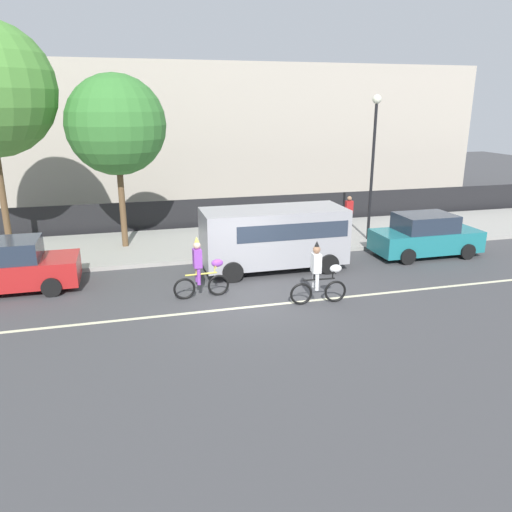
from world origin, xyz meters
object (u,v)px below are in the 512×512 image
Objects in this scene: parade_cyclist_zebra at (319,276)px; street_lamp_post at (374,147)px; pedestrian_onlooker at (349,213)px; parked_van_grey at (276,234)px; parked_car_red at (9,267)px; parked_car_teal at (425,236)px; parade_cyclist_purple at (202,271)px.

parade_cyclist_zebra is 8.02m from street_lamp_post.
pedestrian_onlooker is at bearing 59.30° from parade_cyclist_zebra.
parked_car_red is (-8.69, 0.03, -0.50)m from parked_van_grey.
parked_car_teal is (5.78, 3.51, -0.06)m from parade_cyclist_zebra.
parked_van_grey is at bearing -140.69° from pedestrian_onlooker.
parked_car_teal is at bearing 13.43° from parade_cyclist_purple.
parade_cyclist_zebra is 9.63m from parked_car_red.
parked_van_grey reaches higher than parade_cyclist_zebra.
parade_cyclist_purple is at bearing -150.23° from street_lamp_post.
parked_car_red is at bearing -164.45° from pedestrian_onlooker.
parked_car_teal and parked_car_red have the same top height.
parked_van_grey is at bearing -0.21° from parked_car_red.
parade_cyclist_zebra is 0.47× the size of parked_car_red.
parked_car_teal is at bearing -67.05° from pedestrian_onlooker.
parade_cyclist_zebra is 3.48m from parked_van_grey.
street_lamp_post reaches higher than parked_van_grey.
parked_van_grey is at bearing 35.08° from parade_cyclist_purple.
parade_cyclist_zebra is at bearing -21.10° from parked_car_red.
street_lamp_post is at bearing 9.85° from parked_car_red.
parked_car_teal is at bearing 0.75° from parked_van_grey.
parade_cyclist_purple reaches higher than parked_car_red.
pedestrian_onlooker is (13.23, 3.68, 0.23)m from parked_car_red.
parked_van_grey is 1.22× the size of parked_car_teal.
parked_van_grey is (-0.29, 3.44, 0.44)m from parade_cyclist_zebra.
parade_cyclist_zebra is 0.47× the size of parked_car_teal.
pedestrian_onlooker is at bearing 15.55° from parked_car_red.
parade_cyclist_zebra reaches higher than parked_car_teal.
parked_car_red is 14.10m from street_lamp_post.
street_lamp_post is at bearing -77.41° from pedestrian_onlooker.
parked_van_grey is (2.96, 2.08, 0.44)m from parade_cyclist_purple.
parked_car_teal is at bearing -61.66° from street_lamp_post.
street_lamp_post is (-1.24, 2.30, 3.21)m from parked_car_teal.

